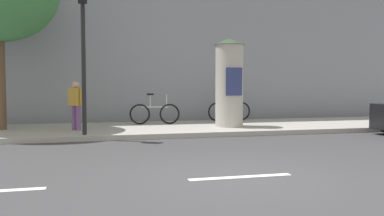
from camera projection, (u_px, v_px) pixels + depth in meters
ground_plane at (241, 177)px, 6.83m from camera, size 80.00×80.00×0.00m
sidewalk_curb at (167, 129)px, 13.61m from camera, size 36.00×4.00×0.15m
lane_markings at (241, 177)px, 6.83m from camera, size 25.80×0.16×0.01m
building_backdrop at (146, 5)px, 18.17m from camera, size 36.00×5.00×10.16m
traffic_light at (83, 29)px, 11.11m from camera, size 0.24×0.45×4.36m
poster_column at (229, 82)px, 13.51m from camera, size 1.01×1.01×2.92m
pedestrian_in_light_jacket at (76, 102)px, 12.43m from camera, size 0.48×0.54×1.50m
bicycle_leaning at (155, 113)px, 14.34m from camera, size 1.76×0.28×1.09m
bicycle_upright at (229, 111)px, 15.68m from camera, size 1.77×0.22×1.09m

